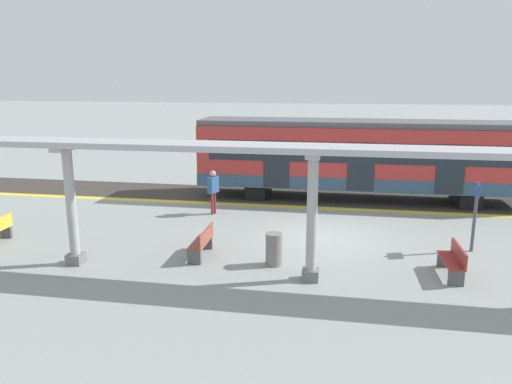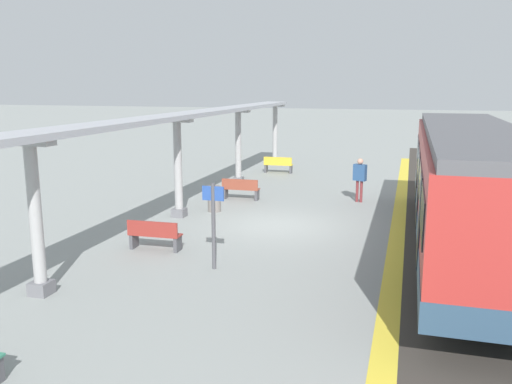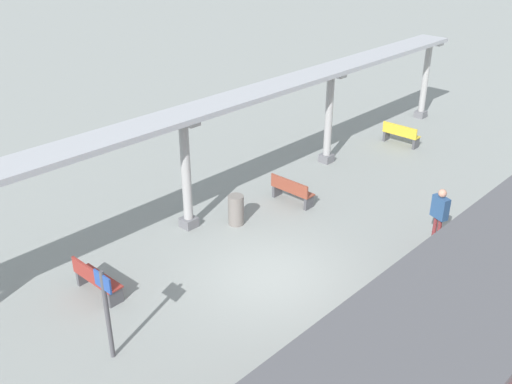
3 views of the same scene
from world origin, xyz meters
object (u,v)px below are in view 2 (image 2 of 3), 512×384
(trash_bin, at_px, (214,199))
(passenger_waiting_near_edge, at_px, (360,175))
(train_near_carriage, at_px, (468,187))
(canopy_pillar_nearest, at_px, (275,133))
(canopy_pillar_second, at_px, (238,146))
(bench_near_end, at_px, (154,235))
(canopy_pillar_fourth, at_px, (36,218))
(platform_info_sign, at_px, (213,218))
(bench_extra_slot, at_px, (241,189))
(canopy_pillar_third, at_px, (178,168))
(bench_far_end, at_px, (278,165))

(trash_bin, relative_size, passenger_waiting_near_edge, 0.54)
(train_near_carriage, relative_size, canopy_pillar_nearest, 4.07)
(train_near_carriage, bearing_deg, trash_bin, -17.24)
(canopy_pillar_second, distance_m, bench_near_end, 10.70)
(train_near_carriage, bearing_deg, canopy_pillar_fourth, 32.60)
(train_near_carriage, xyz_separation_m, platform_info_sign, (6.20, 3.29, -0.51))
(canopy_pillar_nearest, height_order, canopy_pillar_fourth, same)
(canopy_pillar_second, distance_m, bench_extra_slot, 3.90)
(bench_near_end, bearing_deg, train_near_carriage, -164.63)
(canopy_pillar_nearest, height_order, passenger_waiting_near_edge, canopy_pillar_nearest)
(trash_bin, bearing_deg, canopy_pillar_fourth, 83.97)
(platform_info_sign, relative_size, passenger_waiting_near_edge, 1.26)
(canopy_pillar_third, distance_m, bench_far_end, 10.38)
(canopy_pillar_second, distance_m, bench_far_end, 3.85)
(bench_far_end, bearing_deg, bench_near_end, 89.41)
(platform_info_sign, bearing_deg, passenger_waiting_near_edge, -107.10)
(canopy_pillar_second, height_order, bench_near_end, canopy_pillar_second)
(canopy_pillar_fourth, relative_size, bench_far_end, 2.28)
(canopy_pillar_second, height_order, passenger_waiting_near_edge, canopy_pillar_second)
(canopy_pillar_fourth, xyz_separation_m, trash_bin, (-0.90, -8.55, -1.27))
(canopy_pillar_third, xyz_separation_m, bench_near_end, (-0.94, 3.79, -1.31))
(canopy_pillar_nearest, relative_size, bench_extra_slot, 2.29)
(canopy_pillar_second, distance_m, canopy_pillar_fourth, 14.23)
(bench_near_end, bearing_deg, trash_bin, -89.58)
(canopy_pillar_fourth, relative_size, platform_info_sign, 1.57)
(train_near_carriage, relative_size, canopy_pillar_second, 4.07)
(bench_far_end, relative_size, passenger_waiting_near_edge, 0.87)
(canopy_pillar_second, bearing_deg, train_near_carriage, 138.32)
(canopy_pillar_third, bearing_deg, platform_info_sign, 122.91)
(canopy_pillar_third, height_order, passenger_waiting_near_edge, canopy_pillar_third)
(canopy_pillar_fourth, height_order, platform_info_sign, canopy_pillar_fourth)
(canopy_pillar_fourth, height_order, passenger_waiting_near_edge, canopy_pillar_fourth)
(canopy_pillar_third, bearing_deg, bench_far_end, -96.04)
(canopy_pillar_fourth, bearing_deg, bench_extra_slot, -96.44)
(canopy_pillar_second, distance_m, platform_info_sign, 11.99)
(train_near_carriage, bearing_deg, platform_info_sign, 27.96)
(bench_near_end, distance_m, trash_bin, 4.90)
(train_near_carriage, bearing_deg, bench_near_end, 15.37)
(bench_extra_slot, height_order, platform_info_sign, platform_info_sign)
(bench_far_end, xyz_separation_m, trash_bin, (0.18, 9.13, 0.03))
(bench_extra_slot, bearing_deg, canopy_pillar_third, 69.92)
(bench_near_end, xyz_separation_m, passenger_waiting_near_edge, (-4.93, -8.01, 0.65))
(trash_bin, xyz_separation_m, platform_info_sign, (-2.19, 5.90, 0.85))
(canopy_pillar_nearest, bearing_deg, canopy_pillar_fourth, 90.00)
(train_near_carriage, xyz_separation_m, bench_near_end, (8.36, 2.30, -1.39))
(canopy_pillar_fourth, bearing_deg, canopy_pillar_second, -90.00)
(canopy_pillar_nearest, distance_m, canopy_pillar_second, 7.05)
(canopy_pillar_third, height_order, trash_bin, canopy_pillar_third)
(bench_extra_slot, distance_m, passenger_waiting_near_edge, 4.78)
(train_near_carriage, height_order, canopy_pillar_fourth, train_near_carriage)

